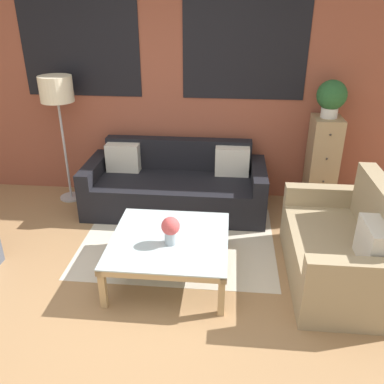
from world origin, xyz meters
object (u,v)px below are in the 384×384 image
object	(u,v)px
drawer_cabinet	(322,164)
potted_plant	(332,97)
floor_lamp	(57,95)
settee_vintage	(342,249)
couch_dark	(176,187)
flower_vase	(171,229)
coffee_table	(170,243)

from	to	relation	value
drawer_cabinet	potted_plant	world-z (taller)	potted_plant
floor_lamp	potted_plant	distance (m)	3.09
potted_plant	settee_vintage	bearing A→B (deg)	-92.25
couch_dark	flower_vase	bearing A→B (deg)	-84.05
settee_vintage	drawer_cabinet	xyz separation A→B (m)	(0.06, 1.45, 0.25)
coffee_table	flower_vase	xyz separation A→B (m)	(0.02, -0.08, 0.19)
floor_lamp	flower_vase	bearing A→B (deg)	-45.41
coffee_table	drawer_cabinet	size ratio (longest dim) A/B	0.94
settee_vintage	coffee_table	bearing A→B (deg)	-176.50
coffee_table	potted_plant	size ratio (longest dim) A/B	2.51
coffee_table	potted_plant	world-z (taller)	potted_plant
floor_lamp	drawer_cabinet	size ratio (longest dim) A/B	1.38
coffee_table	drawer_cabinet	xyz separation A→B (m)	(1.59, 1.54, 0.22)
settee_vintage	coffee_table	size ratio (longest dim) A/B	1.37
floor_lamp	potted_plant	world-z (taller)	floor_lamp
potted_plant	flower_vase	size ratio (longest dim) A/B	1.64
couch_dark	flower_vase	size ratio (longest dim) A/B	8.32
settee_vintage	floor_lamp	world-z (taller)	floor_lamp
settee_vintage	drawer_cabinet	size ratio (longest dim) A/B	1.28
floor_lamp	flower_vase	size ratio (longest dim) A/B	6.06
floor_lamp	drawer_cabinet	bearing A→B (deg)	1.36
settee_vintage	flower_vase	bearing A→B (deg)	-173.49
flower_vase	settee_vintage	bearing A→B (deg)	6.51
couch_dark	flower_vase	xyz separation A→B (m)	(0.15, -1.41, 0.26)
couch_dark	floor_lamp	world-z (taller)	floor_lamp
settee_vintage	flower_vase	distance (m)	1.54
couch_dark	drawer_cabinet	world-z (taller)	drawer_cabinet
settee_vintage	coffee_table	xyz separation A→B (m)	(-1.53, -0.09, 0.03)
drawer_cabinet	coffee_table	bearing A→B (deg)	-135.93
drawer_cabinet	floor_lamp	bearing A→B (deg)	-178.64
floor_lamp	flower_vase	distance (m)	2.31
coffee_table	floor_lamp	distance (m)	2.31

